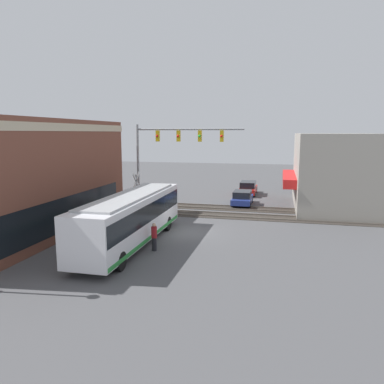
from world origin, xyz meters
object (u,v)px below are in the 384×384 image
at_px(city_bus, 131,217).
at_px(crossing_signal, 136,191).
at_px(parked_car_blue, 242,198).
at_px(pedestrian_at_crossing, 140,210).
at_px(pedestrian_near_bus, 154,237).
at_px(parked_car_red, 248,188).

relative_size(city_bus, crossing_signal, 3.20).
bearing_deg(parked_car_blue, pedestrian_at_crossing, 138.17).
distance_m(city_bus, crossing_signal, 7.42).
height_order(city_bus, pedestrian_at_crossing, city_bus).
bearing_deg(pedestrian_near_bus, parked_car_blue, -13.23).
bearing_deg(pedestrian_at_crossing, parked_car_blue, -41.83).
height_order(parked_car_blue, pedestrian_near_bus, pedestrian_near_bus).
height_order(parked_car_red, pedestrian_at_crossing, pedestrian_at_crossing).
bearing_deg(pedestrian_near_bus, crossing_signal, 28.25).
distance_m(city_bus, pedestrian_near_bus, 2.13).
xyz_separation_m(parked_car_blue, pedestrian_at_crossing, (-8.23, 7.37, 0.18)).
xyz_separation_m(parked_car_red, pedestrian_near_bus, (-21.84, 3.65, 0.15)).
bearing_deg(parked_car_blue, pedestrian_near_bus, 166.77).
relative_size(crossing_signal, parked_car_red, 0.79).
height_order(crossing_signal, parked_car_blue, crossing_signal).
bearing_deg(city_bus, parked_car_red, -14.38).
bearing_deg(pedestrian_near_bus, pedestrian_at_crossing, 27.08).
bearing_deg(crossing_signal, parked_car_red, -29.10).
xyz_separation_m(city_bus, pedestrian_near_bus, (-0.78, -1.75, -0.92)).
xyz_separation_m(parked_car_blue, pedestrian_near_bus, (-15.52, 3.65, 0.20)).
xyz_separation_m(city_bus, parked_car_blue, (14.73, -5.40, -1.12)).
bearing_deg(parked_car_red, pedestrian_near_bus, 170.52).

